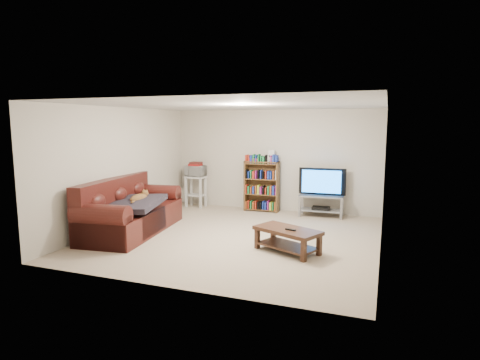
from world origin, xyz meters
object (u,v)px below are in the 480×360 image
at_px(tv_stand, 321,202).
at_px(bookshelf, 262,185).
at_px(coffee_table, 287,236).
at_px(sofa, 128,214).

bearing_deg(tv_stand, bookshelf, 174.20).
bearing_deg(coffee_table, sofa, -157.99).
bearing_deg(bookshelf, coffee_table, -66.12).
xyz_separation_m(sofa, tv_stand, (3.28, 2.58, -0.03)).
height_order(sofa, bookshelf, bookshelf).
relative_size(tv_stand, bookshelf, 0.82).
bearing_deg(sofa, coffee_table, -9.83).
height_order(sofa, tv_stand, sofa).
height_order(coffee_table, tv_stand, tv_stand).
bearing_deg(bookshelf, sofa, -125.90).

